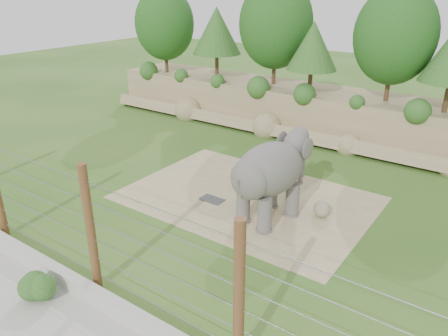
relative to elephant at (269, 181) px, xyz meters
The scene contains 9 objects.
ground 3.28m from the elephant, 135.60° to the right, with size 90.00×90.00×0.00m, color #2D5A19.
back_embankment 11.03m from the elephant, 97.78° to the left, with size 30.00×5.52×8.77m.
dirt_patch 2.42m from the elephant, 147.21° to the left, with size 10.00×7.00×0.02m, color tan.
drain_grate 3.06m from the elephant, behind, with size 1.00×0.60×0.03m, color #262628.
elephant is the anchor object (origin of this frame).
stone_ball 2.44m from the elephant, 37.69° to the left, with size 0.65×0.65×0.65m, color gray.
retaining_wall 7.42m from the elephant, 106.29° to the right, with size 26.00×0.35×0.50m, color #B8B5AB.
barrier_fence 6.83m from the elephant, 107.46° to the right, with size 20.26×0.26×4.00m.
walkway_shrub 8.46m from the elephant, 111.32° to the right, with size 0.80×0.80×0.80m, color #1D4E1E.
Camera 1 is at (9.17, -10.96, 8.41)m, focal length 35.00 mm.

